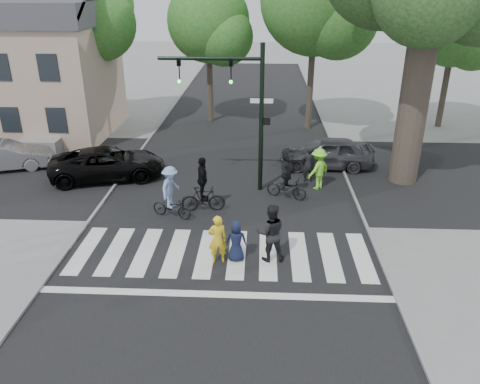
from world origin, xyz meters
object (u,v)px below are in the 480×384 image
object	(u,v)px
car_suv	(108,164)
car_grey	(327,153)
pedestrian_woman	(218,239)
traffic_signal	(240,98)
pedestrian_adult	(271,233)
pedestrian_child	(236,241)
cyclist_right	(287,176)
cyclist_mid	(203,190)
car_silver	(5,156)
cyclist_left	(171,196)

from	to	relation	value
car_suv	car_grey	xyz separation A→B (m)	(9.89, 1.80, 0.05)
pedestrian_woman	car_suv	world-z (taller)	pedestrian_woman
traffic_signal	pedestrian_adult	size ratio (longest dim) A/B	3.14
pedestrian_child	cyclist_right	bearing A→B (deg)	-110.71
cyclist_mid	car_silver	world-z (taller)	cyclist_mid
cyclist_right	car_silver	size ratio (longest dim) A/B	0.53
cyclist_left	pedestrian_adult	bearing A→B (deg)	-37.28
cyclist_left	car_suv	xyz separation A→B (m)	(-3.52, 3.67, -0.18)
pedestrian_woman	pedestrian_child	world-z (taller)	pedestrian_woman
pedestrian_woman	pedestrian_adult	distance (m)	1.66
cyclist_right	pedestrian_woman	bearing A→B (deg)	-115.62
traffic_signal	pedestrian_child	xyz separation A→B (m)	(0.14, -5.56, -3.22)
pedestrian_adult	cyclist_right	xyz separation A→B (m)	(0.71, 4.68, 0.00)
cyclist_left	car_grey	xyz separation A→B (m)	(6.36, 5.46, -0.14)
pedestrian_child	pedestrian_adult	xyz separation A→B (m)	(1.07, 0.09, 0.27)
pedestrian_woman	cyclist_mid	size ratio (longest dim) A/B	0.75
traffic_signal	pedestrian_adult	world-z (taller)	traffic_signal
cyclist_mid	car_silver	bearing A→B (deg)	158.09
pedestrian_woman	cyclist_left	distance (m)	3.59
traffic_signal	cyclist_mid	bearing A→B (deg)	-121.58
pedestrian_woman	cyclist_mid	world-z (taller)	cyclist_mid
car_suv	cyclist_left	bearing A→B (deg)	-150.77
cyclist_right	car_silver	distance (m)	13.24
pedestrian_child	cyclist_left	size ratio (longest dim) A/B	0.68
pedestrian_child	cyclist_mid	size ratio (longest dim) A/B	0.63
pedestrian_child	cyclist_right	xyz separation A→B (m)	(1.78, 4.77, 0.27)
pedestrian_adult	cyclist_left	distance (m)	4.55
cyclist_left	cyclist_right	bearing A→B (deg)	23.85
cyclist_left	car_grey	size ratio (longest dim) A/B	0.47
pedestrian_child	car_grey	bearing A→B (deg)	-114.82
cyclist_mid	car_grey	size ratio (longest dim) A/B	0.50
cyclist_mid	cyclist_left	bearing A→B (deg)	-152.32
cyclist_right	car_suv	bearing A→B (deg)	167.47
car_suv	car_silver	distance (m)	5.19
cyclist_left	car_grey	world-z (taller)	cyclist_left
pedestrian_woman	car_silver	distance (m)	13.00
pedestrian_adult	car_silver	xyz separation A→B (m)	(-12.27, 7.26, -0.28)
cyclist_left	cyclist_mid	distance (m)	1.25
pedestrian_woman	cyclist_right	size ratio (longest dim) A/B	0.76
cyclist_left	car_silver	bearing A→B (deg)	152.49
car_silver	car_grey	size ratio (longest dim) A/B	0.94
pedestrian_woman	cyclist_left	size ratio (longest dim) A/B	0.80
traffic_signal	car_grey	xyz separation A→B (m)	(3.95, 2.75, -3.16)
cyclist_mid	car_silver	distance (m)	10.51
cyclist_right	car_silver	world-z (taller)	cyclist_right
car_silver	car_grey	xyz separation A→B (m)	(15.01, 0.96, 0.07)
cyclist_right	car_silver	xyz separation A→B (m)	(-12.98, 2.58, -0.28)
car_grey	cyclist_left	bearing A→B (deg)	-48.88
pedestrian_adult	car_silver	world-z (taller)	pedestrian_adult
car_silver	cyclist_mid	bearing A→B (deg)	-130.70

